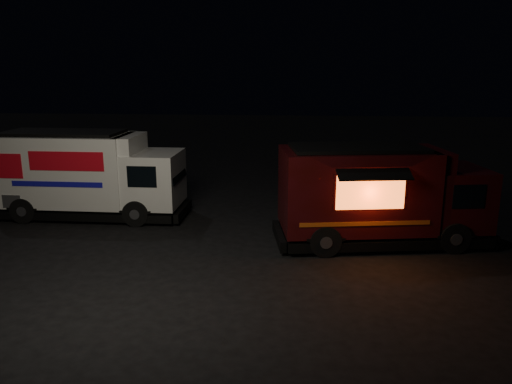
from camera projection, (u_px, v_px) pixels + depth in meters
The scene contains 3 objects.
ground at pixel (172, 252), 13.62m from camera, with size 80.00×80.00×0.00m, color black.
white_truck at pixel (91, 174), 16.57m from camera, with size 6.32×2.16×2.87m, color silver, non-canonical shape.
red_truck at pixel (383, 195), 14.05m from camera, with size 6.03×2.22×2.81m, color #33090D, non-canonical shape.
Camera 1 is at (3.37, -12.57, 4.90)m, focal length 35.00 mm.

